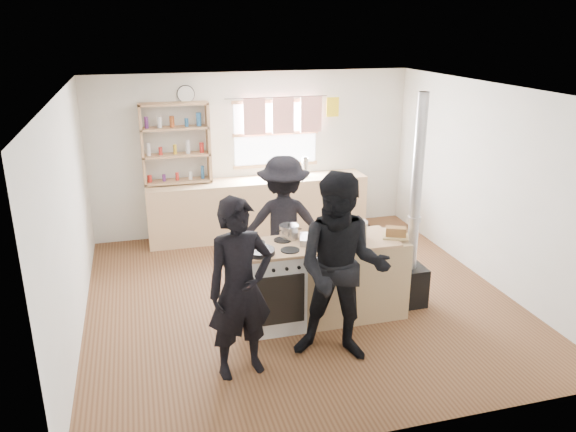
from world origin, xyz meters
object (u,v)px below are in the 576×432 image
at_px(stockpot_counter, 355,229).
at_px(bread_board, 396,233).
at_px(skillet_greens, 260,251).
at_px(stockpot_stove, 289,232).
at_px(thermos, 305,167).
at_px(roast_tray, 316,239).
at_px(person_near_left, 240,289).
at_px(cooking_island, 325,280).
at_px(person_near_right, 342,269).
at_px(person_far, 284,224).
at_px(flue_heater, 412,253).

bearing_deg(stockpot_counter, bread_board, -16.62).
height_order(skillet_greens, stockpot_stove, stockpot_stove).
distance_m(stockpot_stove, bread_board, 1.19).
relative_size(thermos, stockpot_stove, 1.38).
xyz_separation_m(thermos, roast_tray, (-0.72, -2.77, -0.08)).
distance_m(thermos, stockpot_counter, 2.75).
relative_size(stockpot_stove, person_near_left, 0.12).
bearing_deg(thermos, person_near_left, -115.69).
bearing_deg(roast_tray, stockpot_stove, 142.50).
distance_m(cooking_island, stockpot_stove, 0.68).
xyz_separation_m(person_near_left, person_near_right, (0.99, 0.00, 0.08)).
distance_m(stockpot_stove, person_near_right, 1.01).
distance_m(stockpot_counter, person_near_right, 0.94).
distance_m(stockpot_counter, bread_board, 0.45).
bearing_deg(stockpot_stove, person_near_right, -75.19).
bearing_deg(thermos, stockpot_stove, -110.73).
bearing_deg(skillet_greens, stockpot_stove, 40.22).
xyz_separation_m(thermos, person_far, (-0.86, -1.90, -0.20)).
relative_size(skillet_greens, stockpot_stove, 1.95).
height_order(skillet_greens, person_far, person_far).
relative_size(cooking_island, stockpot_counter, 7.08).
height_order(cooking_island, stockpot_stove, stockpot_stove).
height_order(roast_tray, person_far, person_far).
bearing_deg(thermos, skillet_greens, -115.29).
relative_size(roast_tray, person_near_right, 0.22).
xyz_separation_m(skillet_greens, person_near_right, (0.66, -0.63, -0.00)).
relative_size(cooking_island, skillet_greens, 4.69).
bearing_deg(person_far, stockpot_counter, 138.78).
bearing_deg(person_far, roast_tray, 112.01).
height_order(cooking_island, roast_tray, roast_tray).
bearing_deg(thermos, flue_heater, -80.33).
bearing_deg(person_near_right, skillet_greens, 160.58).
xyz_separation_m(roast_tray, flue_heater, (1.19, 0.05, -0.31)).
distance_m(bread_board, person_near_right, 1.13).
height_order(flue_heater, person_near_right, flue_heater).
bearing_deg(thermos, roast_tray, -104.61).
height_order(roast_tray, stockpot_stove, stockpot_stove).
distance_m(bread_board, flue_heater, 0.46).
bearing_deg(roast_tray, stockpot_counter, 4.35).
relative_size(thermos, flue_heater, 0.12).
bearing_deg(stockpot_stove, thermos, 69.27).
distance_m(cooking_island, person_near_left, 1.41).
relative_size(bread_board, person_near_right, 0.18).
bearing_deg(stockpot_counter, skillet_greens, -170.73).
bearing_deg(person_near_right, person_far, 119.03).
bearing_deg(skillet_greens, person_far, 62.87).
relative_size(roast_tray, person_near_left, 0.24).
relative_size(cooking_island, person_near_right, 1.03).
distance_m(thermos, person_far, 2.09).
relative_size(thermos, roast_tray, 0.72).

